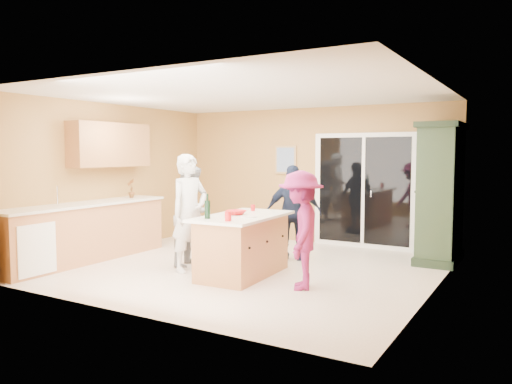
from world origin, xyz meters
The scene contains 22 objects.
floor centered at (0.00, 0.00, 0.00)m, with size 5.50×5.50×0.00m, color white.
ceiling centered at (0.00, 0.00, 2.60)m, with size 5.50×5.00×0.10m, color silver.
wall_back centered at (0.00, 2.50, 1.30)m, with size 5.50×0.10×2.60m, color tan.
wall_front centered at (0.00, -2.50, 1.30)m, with size 5.50×0.10×2.60m, color tan.
wall_left centered at (-2.75, 0.00, 1.30)m, with size 0.10×5.00×2.60m, color tan.
wall_right centered at (2.75, 0.00, 1.30)m, with size 0.10×5.00×2.60m, color tan.
left_cabinet_run centered at (-2.45, -1.05, 0.46)m, with size 0.65×3.05×1.24m.
upper_cabinets centered at (-2.58, -0.20, 1.88)m, with size 0.35×1.60×0.75m, color #BF7A4A.
sliding_door centered at (1.05, 2.46, 1.05)m, with size 1.90×0.07×2.10m.
framed_picture centered at (-0.55, 2.48, 1.60)m, with size 0.46×0.04×0.56m.
kitchen_island centered at (0.24, -0.43, 0.41)m, with size 0.97×1.68×0.86m.
green_hutch centered at (2.49, 1.90, 1.07)m, with size 0.63×1.20×2.21m.
woman_white centered at (-0.58, -0.58, 0.86)m, with size 0.63×0.41×1.72m, color silver.
woman_grey centered at (-0.77, -0.26, 0.78)m, with size 0.75×0.59×1.55m, color #A4A4A6.
woman_navy centered at (0.41, 0.86, 0.77)m, with size 0.90×0.38×1.54m, color #182136.
woman_magenta centered at (1.24, -0.64, 0.76)m, with size 0.98×0.56×1.52m, color #992160.
serving_bowl centered at (0.14, -0.45, 0.90)m, with size 0.26×0.26×0.06m, color red.
tulip_vase centered at (-2.45, 0.15, 1.11)m, with size 0.18×0.12×0.35m, color red.
tumbler_near centered at (0.40, -1.05, 0.93)m, with size 0.09×0.09×0.12m, color red.
tumbler_far centered at (0.11, 0.07, 0.91)m, with size 0.07×0.07×0.10m, color red.
wine_bottle centered at (0.04, -1.00, 0.99)m, with size 0.08×0.08×0.33m.
white_plate centered at (0.43, -0.59, 0.87)m, with size 0.23×0.23×0.02m, color silver.
Camera 1 is at (3.91, -6.37, 1.75)m, focal length 35.00 mm.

